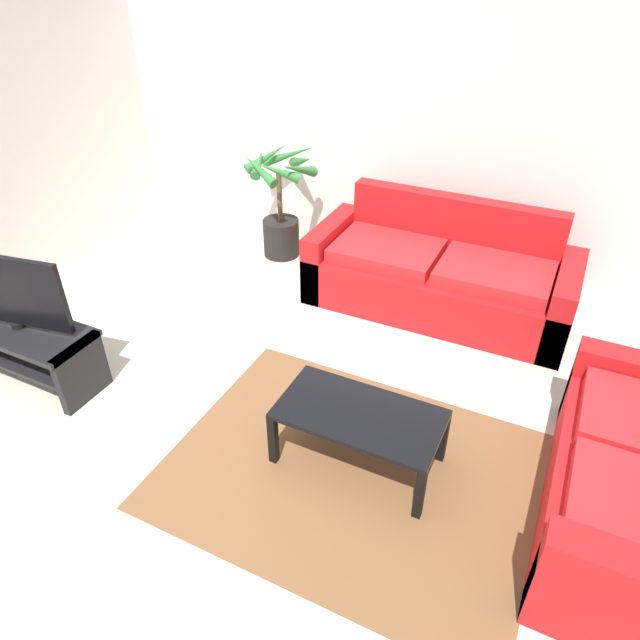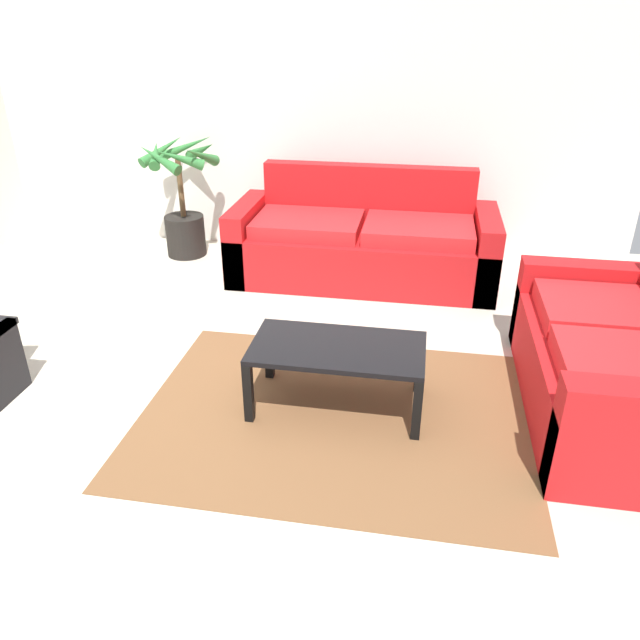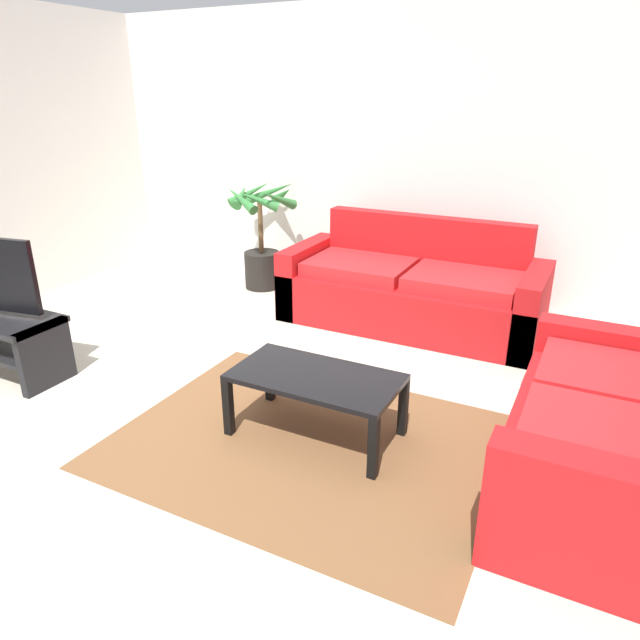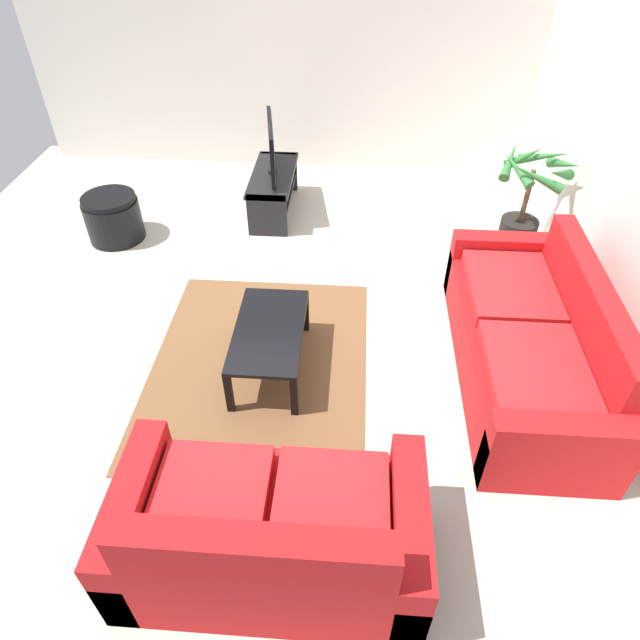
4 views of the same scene
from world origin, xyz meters
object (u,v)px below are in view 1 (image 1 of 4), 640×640
at_px(couch_main, 439,276).
at_px(coffee_table, 359,419).
at_px(tv, 6,290).
at_px(potted_palm, 281,209).
at_px(tv_stand, 26,345).

distance_m(couch_main, coffee_table, 1.96).
distance_m(tv, coffee_table, 2.52).
height_order(coffee_table, potted_palm, potted_palm).
distance_m(coffee_table, potted_palm, 2.86).
xyz_separation_m(couch_main, coffee_table, (0.07, -1.96, 0.04)).
distance_m(tv_stand, tv, 0.45).
distance_m(couch_main, potted_palm, 1.74).
xyz_separation_m(tv, coffee_table, (2.47, 0.30, -0.41)).
bearing_deg(couch_main, tv, -136.69).
bearing_deg(potted_palm, tv, -105.12).
bearing_deg(couch_main, coffee_table, -87.90).
relative_size(tv_stand, coffee_table, 1.12).
bearing_deg(potted_palm, tv_stand, -105.09).
bearing_deg(coffee_table, tv, -173.06).
height_order(couch_main, potted_palm, potted_palm).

